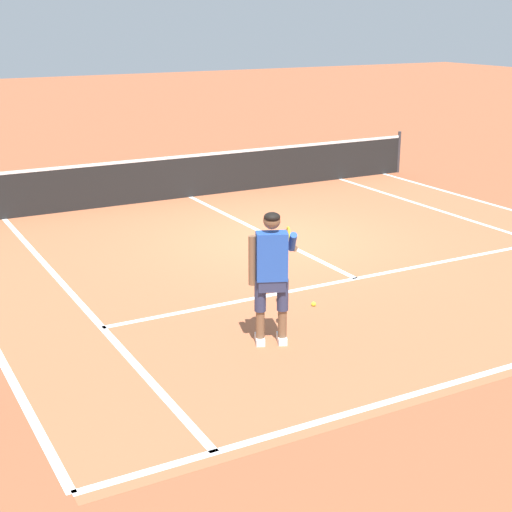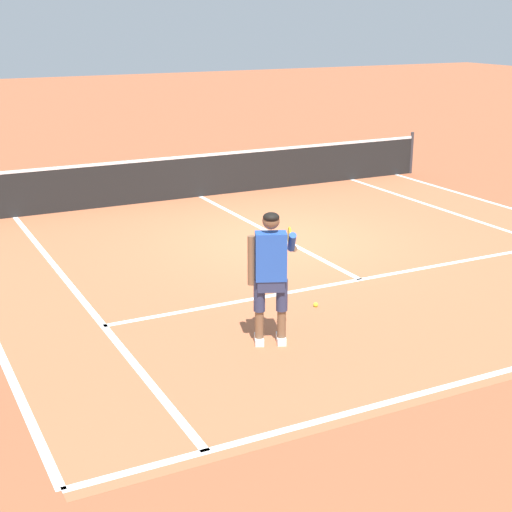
{
  "view_description": "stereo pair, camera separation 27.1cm",
  "coord_description": "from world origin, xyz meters",
  "views": [
    {
      "loc": [
        -6.81,
        -11.72,
        3.98
      ],
      "look_at": [
        -2.4,
        -3.61,
        1.05
      ],
      "focal_mm": 53.71,
      "sensor_mm": 36.0,
      "label": 1
    },
    {
      "loc": [
        -6.57,
        -11.84,
        3.98
      ],
      "look_at": [
        -2.4,
        -3.61,
        1.05
      ],
      "focal_mm": 53.71,
      "sensor_mm": 36.0,
      "label": 2
    }
  ],
  "objects": [
    {
      "name": "line_singles_left",
      "position": [
        -4.12,
        -1.02,
        0.0
      ],
      "size": [
        0.1,
        9.84,
        0.01
      ],
      "primitive_type": "cube",
      "color": "white",
      "rests_on": "ground"
    },
    {
      "name": "line_singles_right",
      "position": [
        4.12,
        -1.02,
        0.0
      ],
      "size": [
        0.1,
        9.84,
        0.01
      ],
      "primitive_type": "cube",
      "color": "white",
      "rests_on": "ground"
    },
    {
      "name": "line_service",
      "position": [
        0.0,
        -2.5,
        0.0
      ],
      "size": [
        8.23,
        0.1,
        0.01
      ],
      "primitive_type": "cube",
      "color": "white",
      "rests_on": "ground"
    },
    {
      "name": "tennis_player",
      "position": [
        -2.38,
        -3.99,
        0.99
      ],
      "size": [
        0.97,
        0.98,
        1.71
      ],
      "color": "white",
      "rests_on": "ground"
    },
    {
      "name": "tennis_net",
      "position": [
        0.0,
        3.9,
        0.5
      ],
      "size": [
        11.96,
        0.08,
        1.07
      ],
      "color": "#333338",
      "rests_on": "ground"
    },
    {
      "name": "line_centre_service",
      "position": [
        0.0,
        0.7,
        0.0
      ],
      "size": [
        0.1,
        6.4,
        0.01
      ],
      "primitive_type": "cube",
      "color": "white",
      "rests_on": "ground"
    },
    {
      "name": "ground_plane",
      "position": [
        0.0,
        0.0,
        0.0
      ],
      "size": [
        80.0,
        80.0,
        0.0
      ],
      "primitive_type": "plane",
      "color": "#9E5133"
    },
    {
      "name": "court_inner_surface",
      "position": [
        0.0,
        -1.02,
        0.0
      ],
      "size": [
        10.98,
        10.24,
        0.0
      ],
      "primitive_type": "cube",
      "color": "#B2603D",
      "rests_on": "ground"
    },
    {
      "name": "tennis_ball_near_feet",
      "position": [
        -1.23,
        -3.18,
        0.03
      ],
      "size": [
        0.07,
        0.07,
        0.07
      ],
      "primitive_type": "sphere",
      "color": "#CCE02D",
      "rests_on": "ground"
    }
  ]
}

